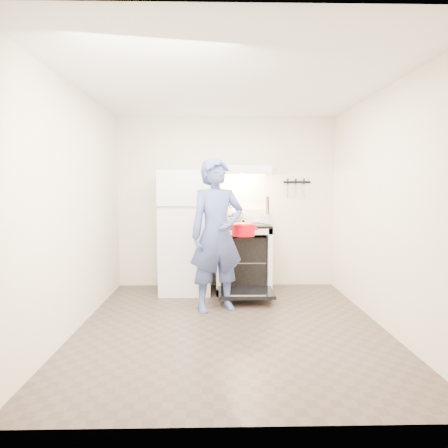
{
  "coord_description": "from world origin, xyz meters",
  "views": [
    {
      "loc": [
        -0.16,
        -4.13,
        1.47
      ],
      "look_at": [
        -0.05,
        1.0,
        1.0
      ],
      "focal_mm": 32.0,
      "sensor_mm": 36.0,
      "label": 1
    }
  ],
  "objects_px": {
    "person": "(217,235)",
    "dutch_oven": "(243,231)",
    "refrigerator": "(186,232)",
    "stove_body": "(243,259)",
    "tea_kettle": "(234,213)"
  },
  "relations": [
    {
      "from": "tea_kettle",
      "to": "dutch_oven",
      "type": "distance_m",
      "value": 0.84
    },
    {
      "from": "dutch_oven",
      "to": "stove_body",
      "type": "bearing_deg",
      "value": 86.25
    },
    {
      "from": "stove_body",
      "to": "dutch_oven",
      "type": "distance_m",
      "value": 0.79
    },
    {
      "from": "person",
      "to": "dutch_oven",
      "type": "relative_size",
      "value": 5.03
    },
    {
      "from": "refrigerator",
      "to": "tea_kettle",
      "type": "bearing_deg",
      "value": 16.56
    },
    {
      "from": "stove_body",
      "to": "dutch_oven",
      "type": "height_order",
      "value": "dutch_oven"
    },
    {
      "from": "person",
      "to": "stove_body",
      "type": "bearing_deg",
      "value": 48.31
    },
    {
      "from": "refrigerator",
      "to": "dutch_oven",
      "type": "xyz_separation_m",
      "value": [
        0.77,
        -0.61,
        0.08
      ]
    },
    {
      "from": "tea_kettle",
      "to": "person",
      "type": "distance_m",
      "value": 1.12
    },
    {
      "from": "tea_kettle",
      "to": "dutch_oven",
      "type": "relative_size",
      "value": 0.87
    },
    {
      "from": "tea_kettle",
      "to": "person",
      "type": "relative_size",
      "value": 0.17
    },
    {
      "from": "refrigerator",
      "to": "stove_body",
      "type": "xyz_separation_m",
      "value": [
        0.81,
        0.02,
        -0.39
      ]
    },
    {
      "from": "stove_body",
      "to": "tea_kettle",
      "type": "height_order",
      "value": "tea_kettle"
    },
    {
      "from": "tea_kettle",
      "to": "person",
      "type": "height_order",
      "value": "person"
    },
    {
      "from": "refrigerator",
      "to": "dutch_oven",
      "type": "relative_size",
      "value": 4.72
    }
  ]
}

